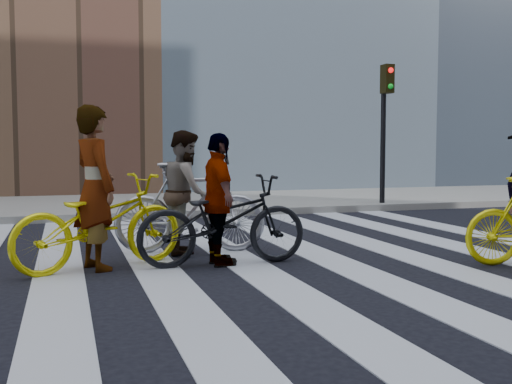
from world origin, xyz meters
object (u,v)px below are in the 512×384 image
traffic_signal (385,111)px  bike_silver_mid (190,208)px  rider_mid (186,192)px  rider_left (95,188)px  bike_yellow_left (100,222)px  bike_dark_rear (223,220)px  rider_rear (219,200)px

traffic_signal → bike_silver_mid: size_ratio=1.62×
rider_mid → rider_left: bearing=132.9°
traffic_signal → bike_silver_mid: (-5.44, -4.27, -1.66)m
traffic_signal → rider_mid: bearing=-142.1°
bike_yellow_left → bike_dark_rear: (1.44, -0.22, -0.01)m
rider_mid → rider_rear: size_ratio=1.03×
bike_dark_rear → rider_left: size_ratio=1.09×
traffic_signal → rider_left: 8.51m
bike_dark_rear → rider_mid: size_ratio=1.26×
traffic_signal → bike_yellow_left: size_ratio=1.56×
traffic_signal → rider_rear: size_ratio=2.06×
bike_yellow_left → rider_left: 0.41m
rider_left → rider_mid: (1.24, 0.78, -0.13)m
traffic_signal → rider_mid: traffic_signal is taller
bike_dark_rear → traffic_signal: bearing=-46.0°
bike_silver_mid → bike_dark_rear: size_ratio=0.98×
bike_dark_rear → rider_left: rider_left is taller
bike_silver_mid → rider_rear: size_ratio=1.27×
bike_yellow_left → rider_mid: (1.19, 0.78, 0.27)m
rider_mid → bike_dark_rear: bearing=-155.0°
bike_dark_rear → rider_left: bearing=80.4°
rider_left → rider_rear: (1.44, -0.22, -0.16)m
bike_yellow_left → bike_silver_mid: size_ratio=1.04×
rider_left → rider_rear: bearing=-120.7°
rider_rear → traffic_signal: bearing=-46.3°
rider_mid → rider_rear: bearing=-157.7°
bike_silver_mid → rider_rear: rider_rear is taller
bike_yellow_left → rider_left: (-0.05, 0.00, 0.40)m
rider_left → rider_rear: size_ratio=1.20×
bike_yellow_left → rider_mid: size_ratio=1.28×
traffic_signal → bike_silver_mid: 7.11m
rider_left → bike_yellow_left: bearing=-111.9°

